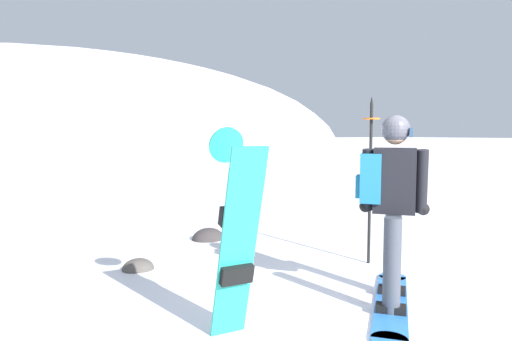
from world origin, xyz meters
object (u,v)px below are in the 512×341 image
(piste_marker_near, at_px, (370,169))
(rock_small, at_px, (138,269))
(spare_snowboard, at_px, (236,234))
(snowboarder_main, at_px, (390,204))
(rock_mid, at_px, (208,239))

(piste_marker_near, height_order, rock_small, piste_marker_near)
(piste_marker_near, distance_m, rock_small, 2.94)
(spare_snowboard, xyz_separation_m, piste_marker_near, (2.28, 1.12, 0.32))
(snowboarder_main, distance_m, piste_marker_near, 1.34)
(snowboarder_main, height_order, rock_small, snowboarder_main)
(spare_snowboard, bearing_deg, piste_marker_near, 26.24)
(snowboarder_main, xyz_separation_m, rock_small, (-1.77, 2.12, -0.92))
(snowboarder_main, relative_size, rock_mid, 3.57)
(spare_snowboard, bearing_deg, snowboarder_main, 1.11)
(spare_snowboard, bearing_deg, rock_mid, 72.01)
(rock_mid, height_order, rock_small, rock_mid)
(spare_snowboard, bearing_deg, rock_small, 96.27)
(spare_snowboard, relative_size, rock_small, 4.40)
(spare_snowboard, relative_size, piste_marker_near, 0.81)
(snowboarder_main, relative_size, piste_marker_near, 0.86)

